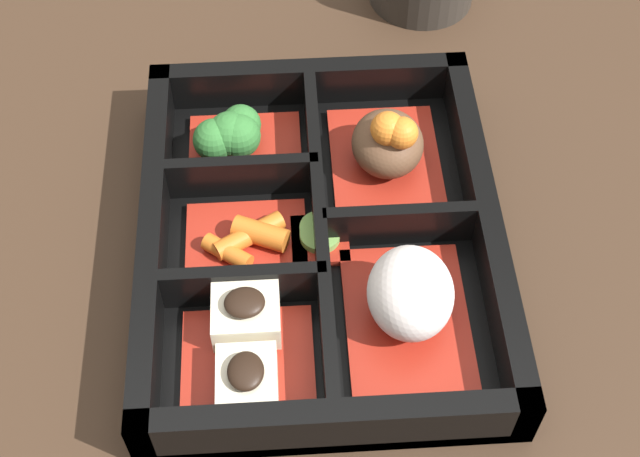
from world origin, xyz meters
The scene contains 9 objects.
ground_plane centered at (0.00, 0.00, 0.00)m, with size 3.00×3.00×0.00m, color #382619.
bento_base centered at (0.00, 0.00, 0.01)m, with size 0.27×0.22×0.01m.
bento_rim centered at (0.00, 0.00, 0.02)m, with size 0.27×0.22×0.04m.
bowl_stew centered at (-0.06, 0.05, 0.03)m, with size 0.10×0.07×0.06m.
bowl_rice centered at (0.06, 0.05, 0.03)m, with size 0.10×0.07×0.06m.
bowl_greens centered at (-0.08, -0.05, 0.03)m, with size 0.06×0.08×0.04m.
bowl_carrots centered at (0.00, -0.05, 0.02)m, with size 0.06×0.08×0.02m.
bowl_tofu centered at (0.08, -0.05, 0.02)m, with size 0.08×0.08×0.03m.
bowl_pickles centered at (0.00, 0.00, 0.02)m, with size 0.04×0.04×0.01m.
Camera 1 is at (0.33, -0.02, 0.47)m, focal length 50.00 mm.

